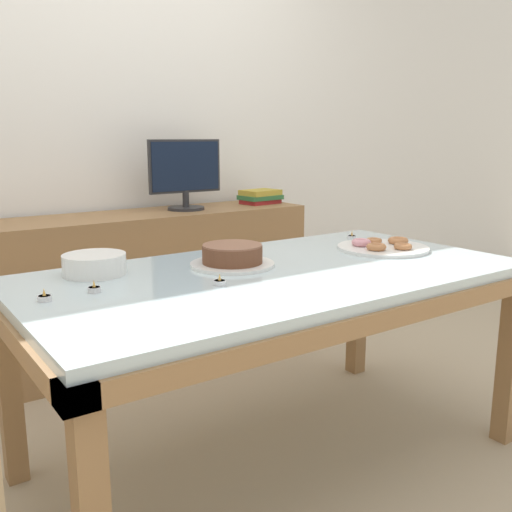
% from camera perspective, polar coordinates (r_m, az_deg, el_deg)
% --- Properties ---
extents(ground_plane, '(12.00, 12.00, 0.00)m').
position_cam_1_polar(ground_plane, '(2.26, 1.89, -19.49)').
color(ground_plane, tan).
extents(wall_back, '(8.00, 0.10, 2.60)m').
position_cam_1_polar(wall_back, '(3.28, -14.58, 13.67)').
color(wall_back, white).
rests_on(wall_back, ground).
extents(dining_table, '(1.77, 0.95, 0.72)m').
position_cam_1_polar(dining_table, '(2.00, 2.02, -3.66)').
color(dining_table, silver).
rests_on(dining_table, ground).
extents(sideboard, '(1.92, 0.44, 0.78)m').
position_cam_1_polar(sideboard, '(3.10, -11.75, -3.05)').
color(sideboard, olive).
rests_on(sideboard, ground).
extents(computer_monitor, '(0.42, 0.20, 0.38)m').
position_cam_1_polar(computer_monitor, '(3.13, -7.08, 8.06)').
color(computer_monitor, '#262628').
rests_on(computer_monitor, sideboard).
extents(book_stack, '(0.24, 0.18, 0.08)m').
position_cam_1_polar(book_stack, '(3.41, 0.44, 5.96)').
color(book_stack, maroon).
rests_on(book_stack, sideboard).
extents(cake_chocolate_round, '(0.30, 0.30, 0.08)m').
position_cam_1_polar(cake_chocolate_round, '(2.04, -2.38, -0.04)').
color(cake_chocolate_round, white).
rests_on(cake_chocolate_round, dining_table).
extents(pastry_platter, '(0.37, 0.37, 0.04)m').
position_cam_1_polar(pastry_platter, '(2.39, 12.56, 0.92)').
color(pastry_platter, white).
rests_on(pastry_platter, dining_table).
extents(plate_stack, '(0.21, 0.21, 0.07)m').
position_cam_1_polar(plate_stack, '(1.99, -15.86, -0.80)').
color(plate_stack, white).
rests_on(plate_stack, dining_table).
extents(tealight_left_edge, '(0.04, 0.04, 0.04)m').
position_cam_1_polar(tealight_left_edge, '(1.72, -20.40, -3.92)').
color(tealight_left_edge, silver).
rests_on(tealight_left_edge, dining_table).
extents(tealight_near_front, '(0.04, 0.04, 0.04)m').
position_cam_1_polar(tealight_near_front, '(1.77, -15.87, -3.19)').
color(tealight_near_front, silver).
rests_on(tealight_near_front, dining_table).
extents(tealight_near_cakes, '(0.04, 0.04, 0.04)m').
position_cam_1_polar(tealight_near_cakes, '(1.78, -3.65, -2.63)').
color(tealight_near_cakes, silver).
rests_on(tealight_near_cakes, dining_table).
extents(tealight_right_edge, '(0.04, 0.04, 0.04)m').
position_cam_1_polar(tealight_right_edge, '(2.61, 9.56, 1.91)').
color(tealight_right_edge, silver).
rests_on(tealight_right_edge, dining_table).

